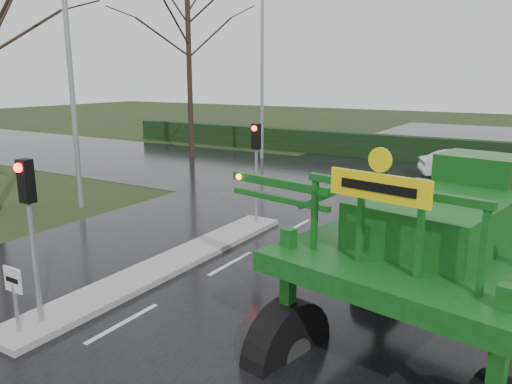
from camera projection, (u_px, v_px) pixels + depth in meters
The scene contains 13 objects.
ground at pixel (123, 324), 10.44m from camera, with size 140.00×140.00×0.00m, color black.
road_main at pixel (320, 214), 18.76m from camera, with size 14.00×80.00×0.02m, color black.
road_cross at pixel (372, 185), 23.75m from camera, with size 80.00×12.00×0.02m, color black.
median_island at pixel (170, 264), 13.58m from camera, with size 1.20×10.00×0.16m, color gray.
hedge_row at pixel (416, 149), 30.23m from camera, with size 44.00×0.90×1.50m, color black.
keep_left_sign at pixel (14, 289), 9.62m from camera, with size 0.50×0.07×1.35m.
traffic_signal_near at pixel (29, 207), 9.68m from camera, with size 0.26×0.33×3.52m.
traffic_signal_mid at pixel (256, 152), 16.75m from camera, with size 0.26×0.33×3.52m.
street_light_left_near at pixel (74, 50), 18.23m from camera, with size 3.85×0.30×10.00m.
street_light_left_far at pixel (266, 60), 29.87m from camera, with size 3.85×0.30×10.00m.
tree_left_far at pixel (188, 41), 30.13m from camera, with size 7.70×7.70×13.26m.
crop_sprayer at pixel (297, 227), 9.02m from camera, with size 8.95×6.36×5.08m.
white_sedan at pixel (462, 179), 25.28m from camera, with size 1.46×4.18×1.38m, color silver.
Camera 1 is at (7.35, -6.70, 5.06)m, focal length 35.00 mm.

